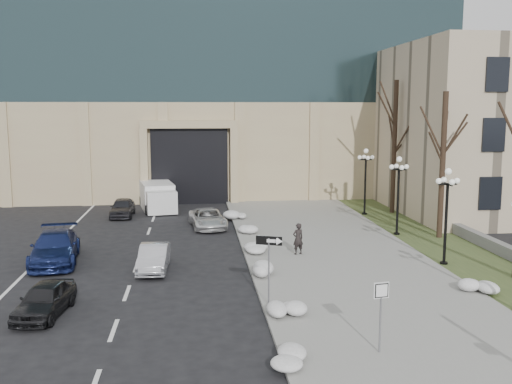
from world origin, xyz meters
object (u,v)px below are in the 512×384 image
car_e (122,207)px  box_truck (157,196)px  car_a (45,299)px  car_b (154,258)px  car_c (55,247)px  lamppost_c (398,185)px  lamppost_d (366,173)px  car_d (208,218)px  keep_sign (381,302)px  one_way_sign (273,249)px  lamppost_b (447,203)px  pedestrian (298,239)px

car_e → box_truck: 3.63m
car_a → car_b: car_a is taller
car_c → lamppost_c: bearing=4.5°
car_c → lamppost_d: size_ratio=1.11×
car_d → box_truck: bearing=108.7°
keep_sign → car_c: bearing=126.9°
car_e → lamppost_c: lamppost_c is taller
lamppost_c → lamppost_d: same height
car_b → box_truck: size_ratio=0.56×
car_d → lamppost_c: (11.14, -3.58, 2.47)m
car_d → car_e: 7.37m
car_c → car_d: 10.70m
car_a → car_d: 16.14m
box_truck → one_way_sign: 23.09m
box_truck → lamppost_b: bearing=-60.1°
car_b → keep_sign: bearing=-51.5°
car_e → car_d: bearing=-37.1°
one_way_sign → lamppost_b: (9.04, 4.96, 0.75)m
car_d → box_truck: 8.15m
car_a → lamppost_c: 20.95m
car_a → pedestrian: pedestrian is taller
lamppost_b → car_d: bearing=137.9°
car_a → one_way_sign: one_way_sign is taller
car_e → keep_sign: bearing=-65.8°
keep_sign → lamppost_b: 11.48m
lamppost_c → pedestrian: bearing=-149.2°
pedestrian → box_truck: 16.91m
car_c → lamppost_d: lamppost_d is taller
car_b → one_way_sign: size_ratio=1.32×
car_d → keep_sign: size_ratio=1.86×
car_a → lamppost_d: 25.05m
pedestrian → lamppost_d: size_ratio=0.34×
car_b → car_d: car_b is taller
car_c → one_way_sign: size_ratio=1.89×
lamppost_b → lamppost_c: bearing=90.0°
one_way_sign → lamppost_d: (9.04, 17.96, 0.75)m
pedestrian → keep_sign: (0.35, -11.97, 0.80)m
keep_sign → lamppost_c: size_ratio=0.49×
one_way_sign → lamppost_c: (9.04, 11.46, 0.75)m
one_way_sign → car_e: bearing=131.9°
car_b → lamppost_d: lamppost_d is taller
car_d → keep_sign: keep_sign is taller
car_e → one_way_sign: 21.14m
car_c → car_a: bearing=-86.9°
car_d → car_e: size_ratio=1.15×
lamppost_d → car_c: bearing=-151.2°
car_a → lamppost_c: size_ratio=0.76×
lamppost_d → car_a: bearing=-134.6°
car_b → car_c: (-4.93, 1.91, 0.16)m
lamppost_c → lamppost_b: bearing=-90.0°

